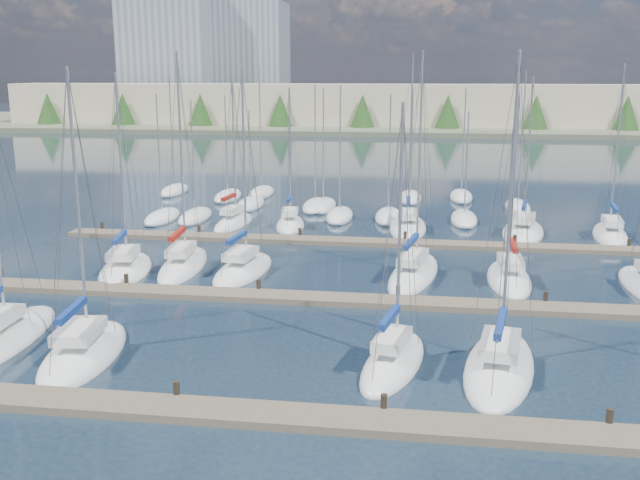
# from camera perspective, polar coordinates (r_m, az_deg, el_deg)

# --- Properties ---
(ground) EXTENTS (400.00, 400.00, 0.00)m
(ground) POSITION_cam_1_polar(r_m,az_deg,el_deg) (82.58, 4.59, 4.54)
(ground) COLOR #1F2F3E
(ground) RESTS_ON ground
(dock_near) EXTENTS (44.00, 1.93, 1.10)m
(dock_near) POSITION_cam_1_polar(r_m,az_deg,el_deg) (27.00, -3.76, -13.85)
(dock_near) COLOR #6B5E4C
(dock_near) RESTS_ON ground
(dock_mid) EXTENTS (44.00, 1.93, 1.10)m
(dock_mid) POSITION_cam_1_polar(r_m,az_deg,el_deg) (39.78, 0.42, -4.74)
(dock_mid) COLOR #6B5E4C
(dock_mid) RESTS_ON ground
(dock_far) EXTENTS (44.00, 1.93, 1.10)m
(dock_far) POSITION_cam_1_polar(r_m,az_deg,el_deg) (53.18, 2.47, -0.13)
(dock_far) COLOR #6B5E4C
(dock_far) RESTS_ON ground
(sailboat_n) EXTENTS (2.85, 7.17, 12.84)m
(sailboat_n) POSITION_cam_1_polar(r_m,az_deg,el_deg) (59.99, -6.94, 1.38)
(sailboat_n) COLOR white
(sailboat_n) RESTS_ON ground
(sailboat_h) EXTENTS (4.51, 8.30, 13.23)m
(sailboat_h) POSITION_cam_1_polar(r_m,az_deg,el_deg) (47.26, -15.30, -2.27)
(sailboat_h) COLOR white
(sailboat_h) RESTS_ON ground
(sailboat_q) EXTENTS (4.58, 9.37, 12.89)m
(sailboat_q) POSITION_cam_1_polar(r_m,az_deg,el_deg) (58.65, 15.92, 0.65)
(sailboat_q) COLOR white
(sailboat_q) RESTS_ON ground
(sailboat_d) EXTENTS (3.62, 7.50, 12.02)m
(sailboat_d) POSITION_cam_1_polar(r_m,az_deg,el_deg) (31.54, 5.87, -9.68)
(sailboat_d) COLOR white
(sailboat_d) RESTS_ON ground
(sailboat_c) EXTENTS (3.98, 8.37, 13.45)m
(sailboat_c) POSITION_cam_1_polar(r_m,az_deg,el_deg) (34.05, -18.36, -8.56)
(sailboat_c) COLOR white
(sailboat_c) RESTS_ON ground
(sailboat_j) EXTENTS (3.53, 8.22, 13.46)m
(sailboat_j) POSITION_cam_1_polar(r_m,az_deg,el_deg) (45.69, -6.17, -2.39)
(sailboat_j) COLOR white
(sailboat_j) RESTS_ON ground
(sailboat_i) EXTENTS (3.37, 9.14, 14.51)m
(sailboat_i) POSITION_cam_1_polar(r_m,az_deg,el_deg) (47.41, -10.88, -1.97)
(sailboat_i) COLOR white
(sailboat_i) RESTS_ON ground
(sailboat_r) EXTENTS (3.54, 8.73, 13.87)m
(sailboat_r) POSITION_cam_1_polar(r_m,az_deg,el_deg) (59.61, 22.20, 0.39)
(sailboat_r) COLOR white
(sailboat_r) RESTS_ON ground
(sailboat_e) EXTENTS (4.36, 9.30, 14.09)m
(sailboat_e) POSITION_cam_1_polar(r_m,az_deg,el_deg) (31.89, 14.15, -9.78)
(sailboat_e) COLOR white
(sailboat_e) RESTS_ON ground
(sailboat_p) EXTENTS (2.96, 8.79, 14.74)m
(sailboat_p) POSITION_cam_1_polar(r_m,az_deg,el_deg) (58.46, 7.05, 1.04)
(sailboat_p) COLOR white
(sailboat_p) RESTS_ON ground
(sailboat_k) EXTENTS (4.19, 9.96, 14.49)m
(sailboat_k) POSITION_cam_1_polar(r_m,az_deg,el_deg) (45.01, 7.51, -2.67)
(sailboat_k) COLOR white
(sailboat_k) RESTS_ON ground
(sailboat_l) EXTENTS (2.65, 7.87, 12.02)m
(sailboat_l) POSITION_cam_1_polar(r_m,az_deg,el_deg) (45.06, 14.87, -3.00)
(sailboat_l) COLOR white
(sailboat_l) RESTS_ON ground
(sailboat_o) EXTENTS (2.97, 6.45, 12.02)m
(sailboat_o) POSITION_cam_1_polar(r_m,az_deg,el_deg) (58.87, -2.40, 1.23)
(sailboat_o) COLOR white
(sailboat_o) RESTS_ON ground
(distant_boats) EXTENTS (36.93, 20.75, 13.30)m
(distant_boats) POSITION_cam_1_polar(r_m,az_deg,el_deg) (67.03, -0.03, 2.80)
(distant_boats) COLOR #9EA0A5
(distant_boats) RESTS_ON ground
(shoreline) EXTENTS (400.00, 60.00, 38.00)m
(shoreline) POSITION_cam_1_polar(r_m,az_deg,el_deg) (172.31, 2.14, 11.57)
(shoreline) COLOR #666B51
(shoreline) RESTS_ON ground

